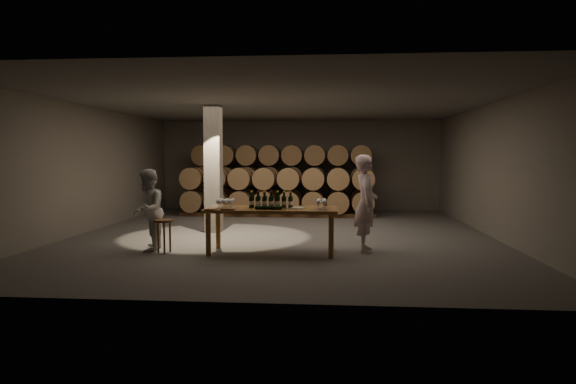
# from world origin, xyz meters

# --- Properties ---
(room) EXTENTS (12.00, 12.00, 12.00)m
(room) POSITION_xyz_m (-1.80, 0.20, 1.60)
(room) COLOR #585653
(room) RESTS_ON ground
(tasting_table) EXTENTS (2.60, 1.10, 0.90)m
(tasting_table) POSITION_xyz_m (0.00, -2.50, 0.80)
(tasting_table) COLOR brown
(tasting_table) RESTS_ON ground
(barrel_stack_back) EXTENTS (6.26, 0.95, 2.31)m
(barrel_stack_back) POSITION_xyz_m (-0.57, 5.20, 1.20)
(barrel_stack_back) COLOR #53351C
(barrel_stack_back) RESTS_ON ground
(barrel_stack_front) EXTENTS (6.26, 0.95, 1.57)m
(barrel_stack_front) POSITION_xyz_m (-0.57, 3.80, 0.83)
(barrel_stack_front) COLOR #53351C
(barrel_stack_front) RESTS_ON ground
(bottle_cluster) EXTENTS (0.86, 0.23, 0.34)m
(bottle_cluster) POSITION_xyz_m (-0.02, -2.46, 1.02)
(bottle_cluster) COLOR black
(bottle_cluster) RESTS_ON tasting_table
(lying_bottles) EXTENTS (0.61, 0.08, 0.08)m
(lying_bottles) POSITION_xyz_m (-0.02, -2.81, 0.94)
(lying_bottles) COLOR black
(lying_bottles) RESTS_ON tasting_table
(glass_cluster_left) EXTENTS (0.31, 0.42, 0.18)m
(glass_cluster_left) POSITION_xyz_m (-0.91, -2.58, 1.03)
(glass_cluster_left) COLOR silver
(glass_cluster_left) RESTS_ON tasting_table
(glass_cluster_right) EXTENTS (0.20, 0.53, 0.19)m
(glass_cluster_right) POSITION_xyz_m (0.99, -2.56, 1.04)
(glass_cluster_right) COLOR silver
(glass_cluster_right) RESTS_ON tasting_table
(plate) EXTENTS (0.31, 0.31, 0.02)m
(plate) POSITION_xyz_m (0.48, -2.52, 0.91)
(plate) COLOR silver
(plate) RESTS_ON tasting_table
(notebook_near) EXTENTS (0.29, 0.25, 0.03)m
(notebook_near) POSITION_xyz_m (-0.80, -2.90, 0.92)
(notebook_near) COLOR brown
(notebook_near) RESTS_ON tasting_table
(notebook_corner) EXTENTS (0.24, 0.28, 0.02)m
(notebook_corner) POSITION_xyz_m (-1.12, -2.91, 0.91)
(notebook_corner) COLOR brown
(notebook_corner) RESTS_ON tasting_table
(pen) EXTENTS (0.15, 0.06, 0.01)m
(pen) POSITION_xyz_m (-0.76, -2.91, 0.91)
(pen) COLOR black
(pen) RESTS_ON tasting_table
(stool) EXTENTS (0.40, 0.40, 0.67)m
(stool) POSITION_xyz_m (-2.14, -2.68, 0.55)
(stool) COLOR #53351C
(stool) RESTS_ON ground
(person_man) EXTENTS (0.47, 0.72, 1.96)m
(person_man) POSITION_xyz_m (1.87, -2.16, 0.98)
(person_man) COLOR beige
(person_man) RESTS_ON ground
(person_woman) EXTENTS (0.75, 0.90, 1.67)m
(person_woman) POSITION_xyz_m (-2.53, -2.49, 0.83)
(person_woman) COLOR silver
(person_woman) RESTS_ON ground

